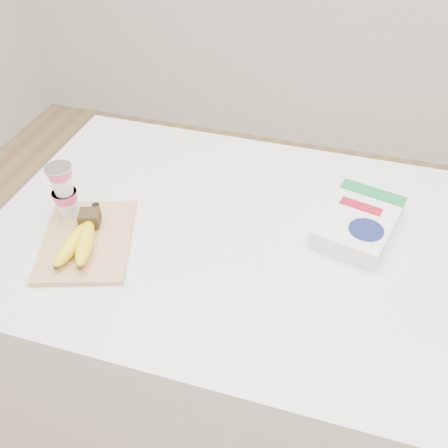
# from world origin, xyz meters

# --- Properties ---
(room) EXTENTS (4.00, 4.00, 4.00)m
(room) POSITION_xyz_m (0.00, 0.00, 1.35)
(room) COLOR tan
(room) RESTS_ON ground
(table) EXTENTS (1.27, 0.85, 0.96)m
(table) POSITION_xyz_m (0.00, 0.00, 0.48)
(table) COLOR white
(table) RESTS_ON ground
(cutting_board) EXTENTS (0.28, 0.33, 0.01)m
(cutting_board) POSITION_xyz_m (-0.36, -0.14, 0.96)
(cutting_board) COLOR #DEB879
(cutting_board) RESTS_ON table
(bananas) EXTENTS (0.11, 0.20, 0.06)m
(bananas) POSITION_xyz_m (-0.36, -0.17, 0.99)
(bananas) COLOR #382816
(bananas) RESTS_ON cutting_board
(yogurt_stack) EXTENTS (0.07, 0.07, 0.15)m
(yogurt_stack) POSITION_xyz_m (-0.44, -0.08, 1.05)
(yogurt_stack) COLOR white
(yogurt_stack) RESTS_ON cutting_board
(cereal_box) EXTENTS (0.22, 0.27, 0.05)m
(cereal_box) POSITION_xyz_m (0.25, 0.09, 0.98)
(cereal_box) COLOR white
(cereal_box) RESTS_ON table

